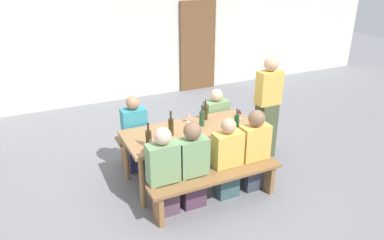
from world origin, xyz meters
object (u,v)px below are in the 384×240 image
wine_bottle_1 (237,122)px  wine_glass_2 (151,142)px  seated_guest_near_1 (192,167)px  bench_near (217,181)px  seated_guest_near_3 (254,152)px  wine_bottle_0 (171,126)px  seated_guest_far_1 (216,123)px  seated_guest_near_2 (227,160)px  wine_glass_1 (240,112)px  standing_host (267,110)px  wooden_door (198,46)px  bench_far (172,136)px  wine_bottle_3 (205,112)px  tasting_table (192,135)px  seated_guest_far_0 (135,136)px  wine_bottle_4 (202,118)px  wine_bottle_2 (149,138)px  seated_guest_near_0 (164,174)px  wine_glass_0 (188,114)px

wine_bottle_1 → wine_glass_2: bearing=-175.6°
wine_glass_2 → seated_guest_near_1: bearing=-26.6°
bench_near → seated_guest_near_3: 0.69m
wine_bottle_0 → seated_guest_far_1: size_ratio=0.32×
wine_glass_2 → seated_guest_near_2: (0.94, -0.22, -0.36)m
wine_glass_1 → standing_host: bearing=3.7°
wine_glass_1 → wine_glass_2: size_ratio=0.83×
wooden_door → standing_host: wooden_door is taller
bench_far → wine_bottle_3: wine_bottle_3 is taller
bench_far → seated_guest_near_2: (0.23, -1.29, 0.17)m
bench_near → seated_guest_near_1: seated_guest_near_1 is taller
tasting_table → seated_guest_far_0: (-0.64, 0.57, -0.12)m
bench_far → wine_bottle_4: size_ratio=5.84×
seated_guest_near_2 → bench_far: bearing=10.0°
tasting_table → wine_glass_2: 0.82m
standing_host → wine_bottle_2: bearing=8.7°
wooden_door → wine_bottle_1: 4.08m
tasting_table → seated_guest_near_0: 0.86m
wine_glass_2 → bench_near: bearing=-27.7°
wine_glass_0 → seated_guest_near_0: bearing=-130.0°
wine_bottle_4 → wine_glass_1: 0.61m
wine_bottle_1 → seated_guest_near_0: seated_guest_near_0 is taller
bench_far → wine_glass_1: (0.80, -0.65, 0.50)m
wine_glass_2 → seated_guest_near_3: (1.35, -0.22, -0.33)m
wine_bottle_2 → wine_glass_0: wine_bottle_2 is taller
wine_bottle_3 → seated_guest_far_0: seated_guest_far_0 is taller
seated_guest_near_1 → wine_bottle_2: bearing=49.2°
wooden_door → wine_bottle_2: bearing=-123.8°
wine_bottle_0 → seated_guest_near_0: bearing=-120.3°
wine_bottle_3 → seated_guest_far_1: 0.59m
bench_far → seated_guest_near_3: bearing=-63.5°
wine_glass_2 → seated_guest_near_0: size_ratio=0.15×
seated_guest_far_1 → seated_guest_near_2: bearing=-22.3°
seated_guest_near_2 → seated_guest_near_3: size_ratio=0.97×
bench_near → standing_host: size_ratio=1.09×
bench_far → seated_guest_far_0: 0.69m
bench_near → tasting_table: bearing=90.0°
wine_bottle_0 → wine_glass_2: bearing=-140.4°
wooden_door → seated_guest_near_3: size_ratio=1.85×
wine_bottle_2 → seated_guest_near_2: bearing=-21.8°
seated_guest_near_3 → standing_host: size_ratio=0.71×
bench_near → seated_guest_near_3: seated_guest_near_3 is taller
seated_guest_near_2 → seated_guest_far_0: bearing=37.4°
wine_glass_0 → seated_guest_near_3: 1.07m
seated_guest_far_0 → wine_bottle_1: bearing=55.7°
tasting_table → wine_bottle_0: size_ratio=5.51×
bench_far → wine_bottle_2: size_ratio=5.57×
bench_far → seated_guest_near_0: bearing=-116.3°
seated_guest_near_3 → seated_guest_far_0: bearing=48.5°
bench_far → wine_bottle_0: bearing=-113.1°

